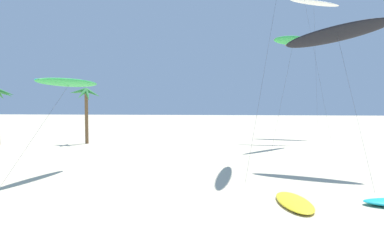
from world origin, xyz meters
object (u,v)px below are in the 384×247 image
Objects in this scene: flying_kite_5 at (337,33)px; grounded_kite_0 at (294,202)px; flying_kite_0 at (314,3)px; flying_kite_4 at (70,83)px; palm_tree_1 at (86,98)px; flying_kite_3 at (294,40)px.

grounded_kite_0 is (-4.93, -10.62, -10.51)m from flying_kite_5.
flying_kite_0 is 44.58m from flying_kite_4.
palm_tree_1 is 0.53× the size of flying_kite_3.
flying_kite_0 is 32.57m from flying_kite_5.
flying_kite_4 is 20.64m from flying_kite_5.
flying_kite_4 is 1.97× the size of grounded_kite_0.
flying_kite_3 reaches higher than flying_kite_5.
flying_kite_5 is 15.73m from grounded_kite_0.
flying_kite_3 reaches higher than flying_kite_4.
flying_kite_3 is 1.12× the size of flying_kite_5.
grounded_kite_0 is at bearing -103.33° from flying_kite_0.
flying_kite_0 is at bearing 24.78° from palm_tree_1.
flying_kite_0 reaches higher than flying_kite_5.
flying_kite_3 is (-5.54, -15.18, -8.11)m from flying_kite_0.
flying_kite_3 is at bearing 44.96° from flying_kite_4.
grounded_kite_0 is (-9.77, -41.23, -20.53)m from flying_kite_0.
flying_kite_4 is 0.75× the size of flying_kite_5.
flying_kite_3 is at bearing 80.77° from grounded_kite_0.
grounded_kite_0 is (21.42, -26.83, -5.63)m from palm_tree_1.
palm_tree_1 is 37.44m from flying_kite_0.
flying_kite_4 is at bearing -169.31° from flying_kite_5.
flying_kite_3 reaches higher than palm_tree_1.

